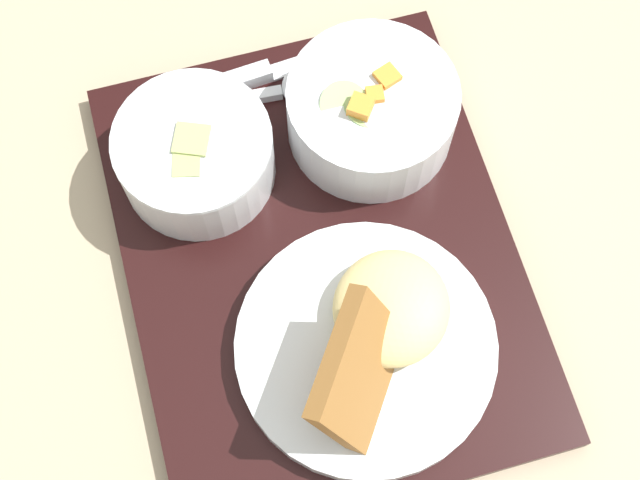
{
  "coord_description": "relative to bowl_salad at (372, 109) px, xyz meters",
  "views": [
    {
      "loc": [
        0.23,
        -0.04,
        0.66
      ],
      "look_at": [
        0.0,
        0.0,
        0.05
      ],
      "focal_mm": 50.0,
      "sensor_mm": 36.0,
      "label": 1
    }
  ],
  "objects": [
    {
      "name": "bowl_soup",
      "position": [
        0.01,
        -0.14,
        0.0
      ],
      "size": [
        0.12,
        0.12,
        0.06
      ],
      "color": "silver",
      "rests_on": "serving_tray"
    },
    {
      "name": "bowl_salad",
      "position": [
        0.0,
        0.0,
        0.0
      ],
      "size": [
        0.13,
        0.13,
        0.07
      ],
      "color": "silver",
      "rests_on": "serving_tray"
    },
    {
      "name": "knife",
      "position": [
        -0.06,
        -0.09,
        -0.03
      ],
      "size": [
        0.04,
        0.17,
        0.01
      ],
      "rotation": [
        0.0,
        0.0,
        1.75
      ],
      "color": "silver",
      "rests_on": "serving_tray"
    },
    {
      "name": "ground_plane",
      "position": [
        0.1,
        -0.06,
        -0.05
      ],
      "size": [
        4.0,
        4.0,
        0.0
      ],
      "primitive_type": "plane",
      "color": "tan"
    },
    {
      "name": "serving_tray",
      "position": [
        0.1,
        -0.06,
        -0.04
      ],
      "size": [
        0.4,
        0.33,
        0.02
      ],
      "color": "black",
      "rests_on": "ground_plane"
    },
    {
      "name": "plate_main",
      "position": [
        0.18,
        -0.04,
        -0.01
      ],
      "size": [
        0.19,
        0.19,
        0.09
      ],
      "color": "silver",
      "rests_on": "serving_tray"
    },
    {
      "name": "spoon",
      "position": [
        -0.04,
        -0.06,
        -0.03
      ],
      "size": [
        0.04,
        0.13,
        0.01
      ],
      "rotation": [
        0.0,
        0.0,
        1.59
      ],
      "color": "silver",
      "rests_on": "serving_tray"
    }
  ]
}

